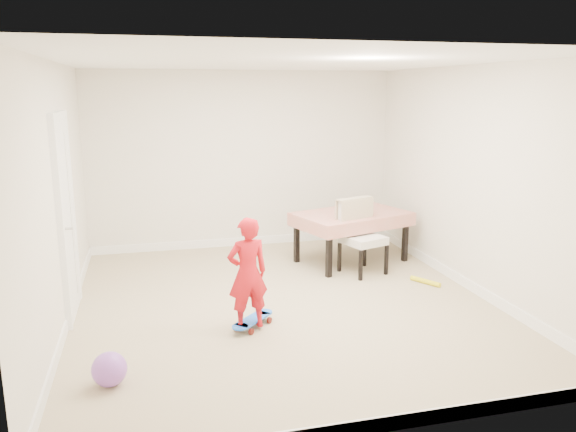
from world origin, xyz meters
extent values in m
plane|color=tan|center=(0.00, 0.00, 0.00)|extent=(5.00, 5.00, 0.00)
cube|color=white|center=(0.00, 0.00, 2.58)|extent=(4.50, 5.00, 0.04)
cube|color=silver|center=(0.00, 2.48, 1.30)|extent=(4.50, 0.04, 2.60)
cube|color=silver|center=(0.00, -2.48, 1.30)|extent=(4.50, 0.04, 2.60)
cube|color=silver|center=(-2.23, 0.00, 1.30)|extent=(0.04, 5.00, 2.60)
cube|color=silver|center=(2.23, 0.00, 1.30)|extent=(0.04, 5.00, 2.60)
cube|color=white|center=(-2.22, 0.30, 1.02)|extent=(0.11, 0.94, 2.11)
cube|color=white|center=(0.00, 2.49, 0.06)|extent=(4.50, 0.02, 0.12)
cube|color=white|center=(0.00, -2.49, 0.06)|extent=(4.50, 0.02, 0.12)
cube|color=white|center=(-2.24, 0.00, 0.06)|extent=(0.02, 5.00, 0.12)
cube|color=white|center=(2.24, 0.00, 0.06)|extent=(0.02, 5.00, 0.12)
imported|color=red|center=(-0.50, -0.59, 0.55)|extent=(0.44, 0.33, 1.11)
sphere|color=#9352C7|center=(-1.77, -1.37, 0.14)|extent=(0.28, 0.28, 0.28)
cylinder|color=yellow|center=(1.84, 0.21, 0.03)|extent=(0.26, 0.37, 0.06)
camera|label=1|loc=(-1.40, -5.69, 2.32)|focal=35.00mm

